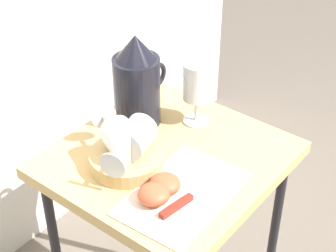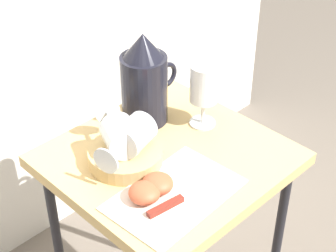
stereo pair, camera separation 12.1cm
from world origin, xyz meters
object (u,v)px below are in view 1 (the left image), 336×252
Objects in this scene: table at (168,181)px; wine_glass_tipped_far at (134,138)px; apple_half_left at (154,194)px; knife at (188,199)px; pitcher at (137,88)px; wine_glass_upright at (197,85)px; basket_tray at (127,159)px; apple_half_right at (165,184)px; wine_glass_tipped_near at (122,138)px.

wine_glass_tipped_far is (-0.07, 0.04, 0.15)m from table.
apple_half_left is at bearing -121.63° from wine_glass_tipped_far.
knife is (-0.03, -0.17, -0.06)m from wine_glass_tipped_far.
wine_glass_upright is (0.09, -0.11, 0.01)m from pitcher.
apple_half_left is (-0.07, -0.11, -0.05)m from wine_glass_tipped_far.
basket_tray is 0.72× the size of pitcher.
wine_glass_tipped_far reaches higher than knife.
wine_glass_upright reaches higher than apple_half_left.
apple_half_left is 0.31× the size of knife.
wine_glass_upright is at bearing 10.73° from table.
apple_half_right reaches higher than table.
pitcher is 0.30m from apple_half_left.
pitcher is 1.09× the size of knife.
pitcher is at bearing 32.74° from basket_tray.
wine_glass_tipped_far is 0.75× the size of knife.
apple_half_right is (-0.16, -0.22, -0.07)m from pitcher.
apple_half_right reaches higher than knife.
wine_glass_tipped_far is 0.14m from apple_half_left.
table is 4.24× the size of basket_tray.
pitcher is 1.43× the size of wine_glass_upright.
wine_glass_tipped_near is (-0.15, -0.09, -0.02)m from pitcher.
table is 0.14m from basket_tray.
knife is at bearing -92.42° from wine_glass_tipped_near.
apple_half_left is at bearing -177.95° from apple_half_right.
basket_tray is 0.78× the size of knife.
apple_half_left is 0.07m from knife.
basket_tray is 0.25m from wine_glass_upright.
apple_half_right is (-0.01, -0.13, -0.05)m from wine_glass_tipped_near.
basket_tray is at bearing 81.95° from apple_half_right.
apple_half_left is (-0.20, -0.22, -0.07)m from pitcher.
wine_glass_upright reaches higher than table.
apple_half_right is (0.04, 0.00, 0.00)m from apple_half_left.
knife is at bearing -84.60° from apple_half_right.
table is 0.19m from apple_half_left.
pitcher is at bearing 38.16° from wine_glass_tipped_far.
wine_glass_upright is 0.32m from apple_half_left.
basket_tray is 0.06m from wine_glass_tipped_far.
wine_glass_tipped_near is 0.03m from wine_glass_tipped_far.
basket_tray is 0.06m from wine_glass_tipped_near.
knife is at bearing -120.46° from pitcher.
table is at bearing 35.48° from apple_half_right.
apple_half_right is at bearing -144.52° from table.
basket_tray is at bearing 65.61° from apple_half_left.
apple_half_left is (-0.06, -0.12, 0.00)m from basket_tray.
knife is (-0.16, -0.27, -0.09)m from pitcher.
wine_glass_tipped_far is at bearing 58.37° from apple_half_left.
wine_glass_tipped_far is at bearing -47.89° from wine_glass_tipped_near.
pitcher is (0.15, 0.09, 0.08)m from basket_tray.
table is 0.16m from apple_half_right.
apple_half_right is at bearing -95.74° from wine_glass_tipped_near.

